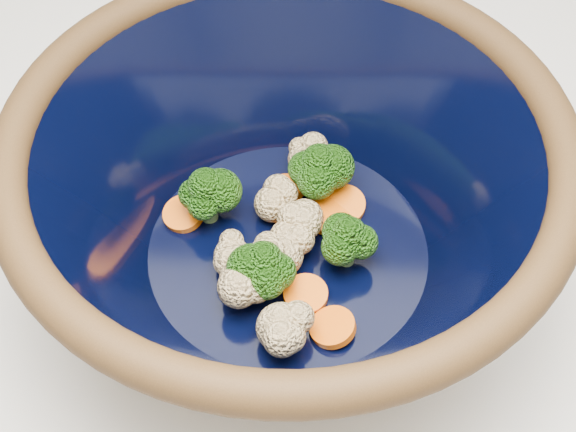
# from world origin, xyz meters

# --- Properties ---
(mixing_bowl) EXTENTS (0.44, 0.44, 0.16)m
(mixing_bowl) POSITION_xyz_m (-0.10, -0.03, 0.99)
(mixing_bowl) COLOR black
(mixing_bowl) RESTS_ON counter
(vegetable_pile) EXTENTS (0.16, 0.18, 0.05)m
(vegetable_pile) POSITION_xyz_m (-0.11, -0.03, 0.96)
(vegetable_pile) COLOR #608442
(vegetable_pile) RESTS_ON mixing_bowl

